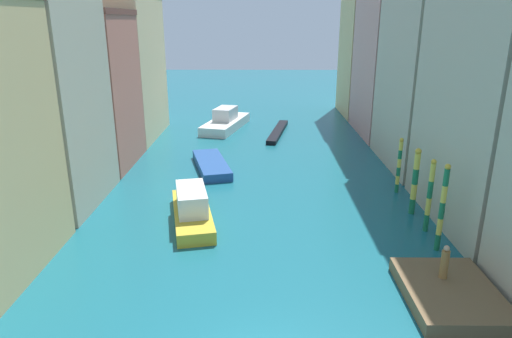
# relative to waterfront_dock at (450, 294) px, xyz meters

# --- Properties ---
(ground_plane) EXTENTS (154.00, 154.00, 0.00)m
(ground_plane) POSITION_rel_waterfront_dock_xyz_m (-8.40, 19.95, -0.32)
(ground_plane) COLOR #196070
(building_left_1) EXTENTS (7.09, 8.52, 15.59)m
(building_left_1) POSITION_rel_waterfront_dock_xyz_m (-22.53, 11.20, 7.49)
(building_left_1) COLOR #BCB299
(building_left_1) RESTS_ON ground
(building_left_2) EXTENTS (7.09, 8.35, 12.53)m
(building_left_2) POSITION_rel_waterfront_dock_xyz_m (-22.53, 19.79, 5.96)
(building_left_2) COLOR #C6705B
(building_left_2) RESTS_ON ground
(building_left_3) EXTENTS (7.09, 11.42, 14.47)m
(building_left_3) POSITION_rel_waterfront_dock_xyz_m (-22.53, 29.59, 6.93)
(building_left_3) COLOR beige
(building_left_3) RESTS_ON ground
(building_right_2) EXTENTS (7.09, 10.85, 21.86)m
(building_right_2) POSITION_rel_waterfront_dock_xyz_m (5.73, 19.88, 10.62)
(building_right_2) COLOR #BCB299
(building_right_2) RESTS_ON ground
(building_right_3) EXTENTS (7.09, 11.12, 19.94)m
(building_right_3) POSITION_rel_waterfront_dock_xyz_m (5.73, 31.10, 9.67)
(building_right_3) COLOR tan
(building_right_3) RESTS_ON ground
(building_right_4) EXTENTS (7.09, 9.67, 20.73)m
(building_right_4) POSITION_rel_waterfront_dock_xyz_m (5.73, 41.79, 10.06)
(building_right_4) COLOR #DBB77A
(building_right_4) RESTS_ON ground
(waterfront_dock) EXTENTS (3.91, 5.22, 0.64)m
(waterfront_dock) POSITION_rel_waterfront_dock_xyz_m (0.00, 0.00, 0.00)
(waterfront_dock) COLOR brown
(waterfront_dock) RESTS_ON ground
(person_on_dock) EXTENTS (0.36, 0.36, 1.60)m
(person_on_dock) POSITION_rel_waterfront_dock_xyz_m (-0.07, 0.80, 1.06)
(person_on_dock) COLOR olive
(person_on_dock) RESTS_ON waterfront_dock
(mooring_pole_0) EXTENTS (0.31, 0.31, 4.83)m
(mooring_pole_0) POSITION_rel_waterfront_dock_xyz_m (1.13, 4.61, 2.15)
(mooring_pole_0) COLOR #197247
(mooring_pole_0) RESTS_ON ground
(mooring_pole_1) EXTENTS (0.32, 0.32, 4.38)m
(mooring_pole_1) POSITION_rel_waterfront_dock_xyz_m (1.31, 6.92, 1.92)
(mooring_pole_1) COLOR #197247
(mooring_pole_1) RESTS_ON ground
(mooring_pole_2) EXTENTS (0.40, 0.40, 4.30)m
(mooring_pole_2) POSITION_rel_waterfront_dock_xyz_m (1.30, 9.44, 1.89)
(mooring_pole_2) COLOR #197247
(mooring_pole_2) RESTS_ON ground
(mooring_pole_3) EXTENTS (0.30, 0.30, 4.00)m
(mooring_pole_3) POSITION_rel_waterfront_dock_xyz_m (1.40, 13.17, 1.73)
(mooring_pole_3) COLOR #197247
(mooring_pole_3) RESTS_ON ground
(vaporetto_white) EXTENTS (5.22, 9.73, 2.38)m
(vaporetto_white) POSITION_rel_waterfront_dock_xyz_m (-12.26, 33.10, 0.47)
(vaporetto_white) COLOR white
(vaporetto_white) RESTS_ON ground
(gondola_black) EXTENTS (2.72, 9.92, 0.44)m
(gondola_black) POSITION_rel_waterfront_dock_xyz_m (-6.44, 30.70, -0.10)
(gondola_black) COLOR black
(gondola_black) RESTS_ON ground
(motorboat_0) EXTENTS (4.00, 7.54, 0.70)m
(motorboat_0) POSITION_rel_waterfront_dock_xyz_m (-12.37, 18.42, 0.03)
(motorboat_0) COLOR #234C93
(motorboat_0) RESTS_ON ground
(motorboat_1) EXTENTS (3.58, 7.31, 2.10)m
(motorboat_1) POSITION_rel_waterfront_dock_xyz_m (-12.48, 8.18, 0.50)
(motorboat_1) COLOR gold
(motorboat_1) RESTS_ON ground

